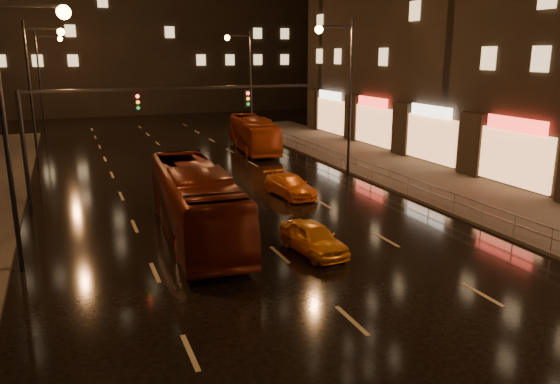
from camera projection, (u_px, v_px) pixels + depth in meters
name	position (u px, v px, depth m)	size (l,w,h in m)	color
ground	(215.00, 196.00, 31.07)	(140.00, 140.00, 0.00)	black
sidewalk_right	(466.00, 194.00, 31.35)	(7.00, 70.00, 0.15)	#38332D
traffic_signal	(117.00, 117.00, 28.09)	(15.31, 0.32, 6.20)	black
railing_right	(389.00, 174.00, 32.67)	(0.05, 56.00, 1.00)	#99999E
bus_red	(196.00, 202.00, 23.91)	(2.65, 11.33, 3.16)	#5E1C0D
bus_curb	(254.00, 134.00, 45.12)	(2.33, 9.96, 2.77)	#A23910
taxi_near	(313.00, 238.00, 22.15)	(1.50, 3.73, 1.27)	orange
taxi_far	(290.00, 186.00, 31.01)	(1.67, 4.12, 1.19)	orange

